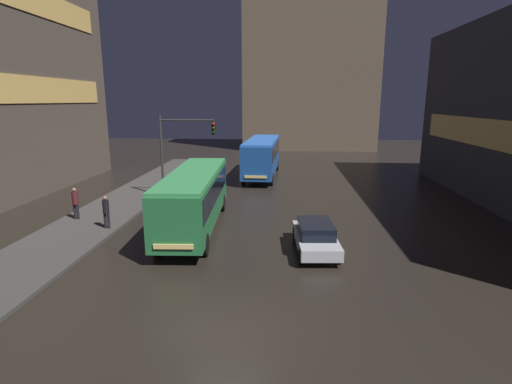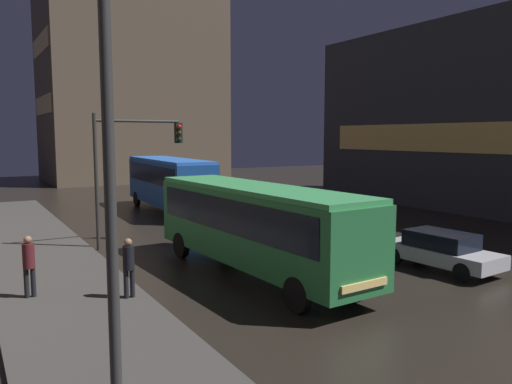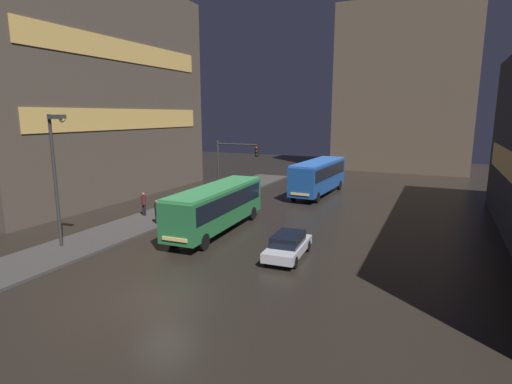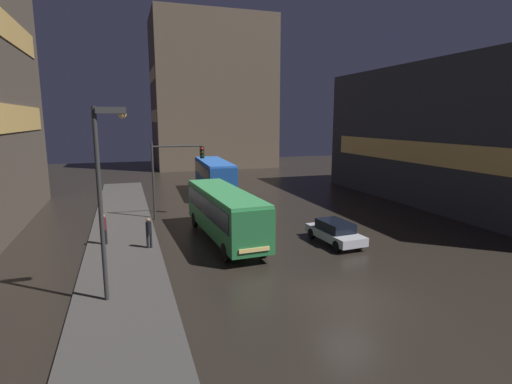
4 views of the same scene
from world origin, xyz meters
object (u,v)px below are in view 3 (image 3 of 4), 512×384
at_px(pedestrian_mid, 144,202).
at_px(street_lamp_sidewalk, 56,161).
at_px(bus_far, 319,174).
at_px(pedestrian_near, 157,210).
at_px(traffic_light_main, 233,162).
at_px(car_taxi, 288,245).
at_px(bus_near, 217,204).

distance_m(pedestrian_mid, street_lamp_sidewalk, 8.80).
bearing_deg(bus_far, pedestrian_near, 67.70).
distance_m(traffic_light_main, street_lamp_sidewalk, 14.20).
bearing_deg(pedestrian_near, pedestrian_mid, -19.71).
height_order(car_taxi, street_lamp_sidewalk, street_lamp_sidewalk).
bearing_deg(car_taxi, street_lamp_sidewalk, 14.65).
relative_size(bus_far, pedestrian_mid, 5.66).
distance_m(car_taxi, pedestrian_mid, 13.61).
bearing_deg(traffic_light_main, bus_far, 59.52).
bearing_deg(pedestrian_near, car_taxi, -179.51).
bearing_deg(bus_near, pedestrian_mid, -10.04).
relative_size(bus_near, car_taxi, 2.40).
bearing_deg(car_taxi, bus_far, -82.95).
height_order(bus_far, pedestrian_mid, bus_far).
distance_m(bus_far, traffic_light_main, 10.00).
distance_m(bus_far, car_taxi, 18.20).
distance_m(bus_far, pedestrian_mid, 17.21).
xyz_separation_m(car_taxi, street_lamp_sidewalk, (-12.49, -4.18, 4.52)).
height_order(bus_near, pedestrian_mid, bus_near).
height_order(car_taxi, traffic_light_main, traffic_light_main).
bearing_deg(bus_near, pedestrian_near, 4.78).
distance_m(car_taxi, street_lamp_sidewalk, 13.93).
relative_size(pedestrian_mid, traffic_light_main, 0.31).
relative_size(bus_far, car_taxi, 2.36).
height_order(bus_near, pedestrian_near, bus_near).
relative_size(pedestrian_mid, street_lamp_sidewalk, 0.23).
distance_m(pedestrian_near, traffic_light_main, 8.07).
xyz_separation_m(bus_far, car_taxi, (3.43, -17.82, -1.36)).
relative_size(car_taxi, pedestrian_mid, 2.40).
relative_size(bus_near, traffic_light_main, 1.81).
bearing_deg(pedestrian_mid, traffic_light_main, -17.97).
xyz_separation_m(bus_near, traffic_light_main, (-2.30, 6.63, 2.02)).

